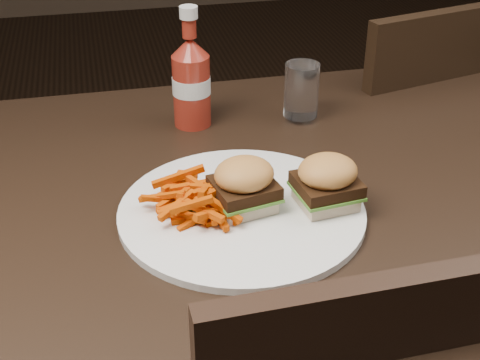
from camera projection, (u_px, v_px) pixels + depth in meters
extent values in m
cube|color=black|center=(255.00, 196.00, 1.00)|extent=(1.20, 0.80, 0.04)
cube|color=black|center=(376.00, 169.00, 1.67)|extent=(0.51, 0.51, 0.04)
cylinder|color=white|center=(242.00, 212.00, 0.92)|extent=(0.34, 0.34, 0.01)
cube|color=beige|center=(244.00, 201.00, 0.91)|extent=(0.09, 0.08, 0.02)
cube|color=beige|center=(326.00, 198.00, 0.92)|extent=(0.08, 0.08, 0.02)
cylinder|color=maroon|center=(192.00, 92.00, 1.14)|extent=(0.08, 0.08, 0.13)
cylinder|color=white|center=(301.00, 90.00, 1.16)|extent=(0.06, 0.06, 0.09)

